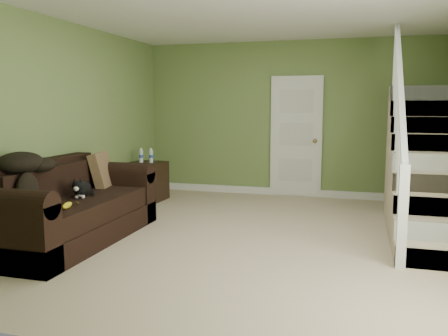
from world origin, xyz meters
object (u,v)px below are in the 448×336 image
Objects in this scene: sofa at (69,211)px; banana at (67,205)px; side_table at (148,181)px; cat at (81,189)px.

banana is (0.31, -0.47, 0.18)m from sofa.
side_table is 2.33m from cat.
side_table is (-0.14, 2.39, -0.03)m from sofa.
sofa is at bearing -86.70° from side_table.
side_table is at bearing 85.26° from banana.
cat reaches higher than banana.
sofa reaches higher than cat.
sofa is 0.28m from cat.
side_table is 2.91m from banana.
side_table is at bearing 80.57° from cat.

